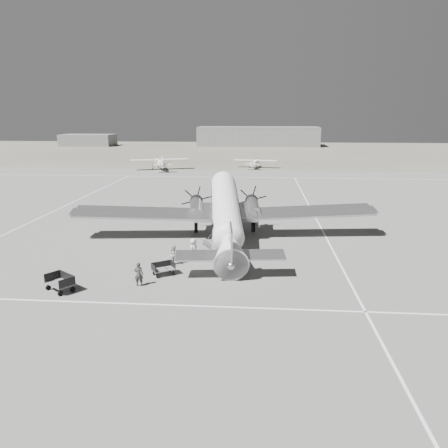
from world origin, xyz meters
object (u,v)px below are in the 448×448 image
(baggage_cart_near, at_px, (163,269))
(baggage_cart_far, at_px, (60,283))
(light_plane_left, at_px, (160,164))
(ramp_agent, at_px, (174,255))
(passenger, at_px, (193,250))
(light_plane_right, at_px, (255,163))
(dc3_airliner, at_px, (226,213))
(shed_secondary, at_px, (88,140))
(hangar_main, at_px, (258,136))
(ground_crew, at_px, (139,274))

(baggage_cart_near, height_order, baggage_cart_far, baggage_cart_far)
(light_plane_left, distance_m, ramp_agent, 57.77)
(passenger, bearing_deg, baggage_cart_far, 150.64)
(light_plane_right, height_order, baggage_cart_far, light_plane_right)
(ramp_agent, distance_m, passenger, 1.58)
(dc3_airliner, bearing_deg, passenger, -119.03)
(shed_secondary, height_order, baggage_cart_near, shed_secondary)
(shed_secondary, relative_size, light_plane_right, 1.96)
(hangar_main, relative_size, ramp_agent, 27.85)
(shed_secondary, relative_size, light_plane_left, 1.52)
(light_plane_right, height_order, passenger, light_plane_right)
(baggage_cart_near, relative_size, ramp_agent, 1.05)
(ground_crew, distance_m, ramp_agent, 4.61)
(shed_secondary, distance_m, baggage_cart_near, 135.45)
(baggage_cart_far, bearing_deg, light_plane_right, 115.72)
(shed_secondary, distance_m, ground_crew, 136.90)
(light_plane_right, distance_m, ramp_agent, 61.19)
(light_plane_right, bearing_deg, dc3_airliner, -82.77)
(hangar_main, bearing_deg, dc3_airliner, -90.96)
(passenger, bearing_deg, ground_crew, 171.82)
(light_plane_left, relative_size, passenger, 6.57)
(hangar_main, height_order, light_plane_right, hangar_main)
(ramp_agent, bearing_deg, light_plane_left, 28.28)
(baggage_cart_far, xyz_separation_m, ramp_agent, (6.30, 5.61, 0.21))
(ground_crew, bearing_deg, ramp_agent, -114.31)
(baggage_cart_near, bearing_deg, ramp_agent, 48.23)
(hangar_main, relative_size, dc3_airliner, 1.52)
(hangar_main, xyz_separation_m, shed_secondary, (-60.00, -5.00, -1.30))
(baggage_cart_far, bearing_deg, baggage_cart_near, 64.85)
(hangar_main, relative_size, light_plane_left, 3.55)
(hangar_main, height_order, baggage_cart_far, hangar_main)
(shed_secondary, relative_size, passenger, 10.00)
(baggage_cart_near, distance_m, ramp_agent, 2.32)
(light_plane_right, xyz_separation_m, baggage_cart_far, (-11.54, -66.57, -0.41))
(dc3_airliner, height_order, ramp_agent, dc3_airliner)
(dc3_airliner, relative_size, passenger, 15.40)
(hangar_main, relative_size, baggage_cart_far, 21.84)
(baggage_cart_far, relative_size, ramp_agent, 1.28)
(shed_secondary, relative_size, ramp_agent, 11.94)
(hangar_main, height_order, baggage_cart_near, hangar_main)
(light_plane_left, xyz_separation_m, baggage_cart_near, (13.51, -58.35, -0.78))
(shed_secondary, distance_m, baggage_cart_far, 136.30)
(dc3_airliner, relative_size, ramp_agent, 18.38)
(light_plane_right, bearing_deg, ramp_agent, -85.76)
(dc3_airliner, distance_m, passenger, 5.79)
(hangar_main, relative_size, passenger, 23.33)
(baggage_cart_near, xyz_separation_m, ramp_agent, (0.35, 2.27, 0.31))
(ground_crew, distance_m, passenger, 5.95)
(light_plane_left, bearing_deg, passenger, -94.40)
(ground_crew, bearing_deg, hangar_main, -98.08)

